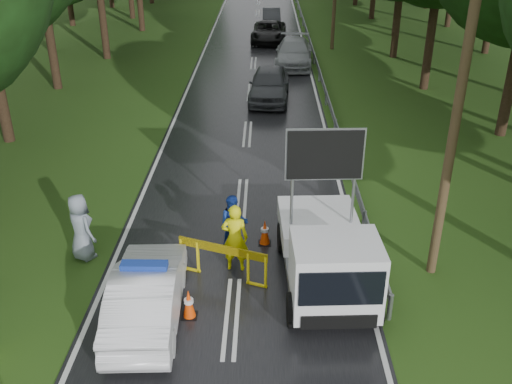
{
  "coord_description": "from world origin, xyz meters",
  "views": [
    {
      "loc": [
        0.76,
        -10.68,
        8.74
      ],
      "look_at": [
        0.5,
        4.0,
        1.3
      ],
      "focal_mm": 40.0,
      "sensor_mm": 36.0,
      "label": 1
    }
  ],
  "objects_px": {
    "barrier": "(222,253)",
    "work_truck": "(327,254)",
    "officer": "(235,238)",
    "queue_car_first": "(269,84)",
    "civilian": "(234,223)",
    "queue_car_fourth": "(271,17)",
    "queue_car_second": "(294,53)",
    "queue_car_third": "(269,32)",
    "police_sedan": "(147,294)"
  },
  "relations": [
    {
      "from": "civilian",
      "to": "queue_car_second",
      "type": "bearing_deg",
      "value": 83.47
    },
    {
      "from": "barrier",
      "to": "queue_car_third",
      "type": "distance_m",
      "value": 28.68
    },
    {
      "from": "queue_car_first",
      "to": "queue_car_second",
      "type": "distance_m",
      "value": 6.99
    },
    {
      "from": "queue_car_third",
      "to": "queue_car_first",
      "type": "bearing_deg",
      "value": -86.74
    },
    {
      "from": "officer",
      "to": "civilian",
      "type": "xyz_separation_m",
      "value": [
        -0.08,
        1.0,
        -0.14
      ]
    },
    {
      "from": "work_truck",
      "to": "civilian",
      "type": "relative_size",
      "value": 2.95
    },
    {
      "from": "barrier",
      "to": "officer",
      "type": "relative_size",
      "value": 1.2
    },
    {
      "from": "civilian",
      "to": "work_truck",
      "type": "bearing_deg",
      "value": -36.88
    },
    {
      "from": "officer",
      "to": "queue_car_first",
      "type": "height_order",
      "value": "officer"
    },
    {
      "from": "officer",
      "to": "queue_car_fourth",
      "type": "xyz_separation_m",
      "value": [
        1.19,
        34.22,
        -0.3
      ]
    },
    {
      "from": "police_sedan",
      "to": "work_truck",
      "type": "relative_size",
      "value": 0.88
    },
    {
      "from": "work_truck",
      "to": "queue_car_second",
      "type": "xyz_separation_m",
      "value": [
        0.13,
        22.42,
        -0.28
      ]
    },
    {
      "from": "officer",
      "to": "civilian",
      "type": "bearing_deg",
      "value": -82.25
    },
    {
      "from": "queue_car_fourth",
      "to": "civilian",
      "type": "bearing_deg",
      "value": -92.89
    },
    {
      "from": "officer",
      "to": "work_truck",
      "type": "bearing_deg",
      "value": 163.41
    },
    {
      "from": "officer",
      "to": "queue_car_fourth",
      "type": "bearing_deg",
      "value": -88.83
    },
    {
      "from": "work_truck",
      "to": "civilian",
      "type": "bearing_deg",
      "value": 139.75
    },
    {
      "from": "civilian",
      "to": "queue_car_third",
      "type": "relative_size",
      "value": 0.33
    },
    {
      "from": "civilian",
      "to": "queue_car_first",
      "type": "distance_m",
      "value": 13.8
    },
    {
      "from": "police_sedan",
      "to": "queue_car_second",
      "type": "distance_m",
      "value": 24.05
    },
    {
      "from": "barrier",
      "to": "queue_car_first",
      "type": "xyz_separation_m",
      "value": [
        1.25,
        15.19,
        0.03
      ]
    },
    {
      "from": "work_truck",
      "to": "queue_car_third",
      "type": "height_order",
      "value": "work_truck"
    },
    {
      "from": "queue_car_second",
      "to": "queue_car_fourth",
      "type": "relative_size",
      "value": 1.3
    },
    {
      "from": "barrier",
      "to": "civilian",
      "type": "distance_m",
      "value": 1.45
    },
    {
      "from": "queue_car_first",
      "to": "queue_car_fourth",
      "type": "height_order",
      "value": "queue_car_first"
    },
    {
      "from": "police_sedan",
      "to": "queue_car_third",
      "type": "distance_m",
      "value": 30.42
    },
    {
      "from": "queue_car_first",
      "to": "queue_car_fourth",
      "type": "distance_m",
      "value": 19.46
    },
    {
      "from": "barrier",
      "to": "work_truck",
      "type": "bearing_deg",
      "value": 11.58
    },
    {
      "from": "queue_car_first",
      "to": "queue_car_third",
      "type": "height_order",
      "value": "queue_car_first"
    },
    {
      "from": "queue_car_second",
      "to": "officer",
      "type": "bearing_deg",
      "value": -92.67
    },
    {
      "from": "work_truck",
      "to": "barrier",
      "type": "relative_size",
      "value": 2.11
    },
    {
      "from": "work_truck",
      "to": "queue_car_fourth",
      "type": "distance_m",
      "value": 35.08
    },
    {
      "from": "queue_car_first",
      "to": "queue_car_third",
      "type": "relative_size",
      "value": 0.94
    },
    {
      "from": "officer",
      "to": "queue_car_second",
      "type": "height_order",
      "value": "officer"
    },
    {
      "from": "officer",
      "to": "police_sedan",
      "type": "bearing_deg",
      "value": 50.03
    },
    {
      "from": "work_truck",
      "to": "civilian",
      "type": "xyz_separation_m",
      "value": [
        -2.4,
        1.83,
        -0.21
      ]
    },
    {
      "from": "work_truck",
      "to": "queue_car_second",
      "type": "height_order",
      "value": "work_truck"
    },
    {
      "from": "officer",
      "to": "queue_car_second",
      "type": "distance_m",
      "value": 21.73
    },
    {
      "from": "civilian",
      "to": "queue_car_fourth",
      "type": "bearing_deg",
      "value": 88.28
    },
    {
      "from": "queue_car_first",
      "to": "civilian",
      "type": "bearing_deg",
      "value": -90.9
    },
    {
      "from": "work_truck",
      "to": "officer",
      "type": "relative_size",
      "value": 2.53
    },
    {
      "from": "officer",
      "to": "queue_car_second",
      "type": "relative_size",
      "value": 0.37
    },
    {
      "from": "work_truck",
      "to": "officer",
      "type": "height_order",
      "value": "work_truck"
    },
    {
      "from": "police_sedan",
      "to": "work_truck",
      "type": "bearing_deg",
      "value": -166.73
    },
    {
      "from": "barrier",
      "to": "officer",
      "type": "bearing_deg",
      "value": 75.52
    },
    {
      "from": "queue_car_first",
      "to": "queue_car_second",
      "type": "relative_size",
      "value": 0.9
    },
    {
      "from": "barrier",
      "to": "queue_car_first",
      "type": "height_order",
      "value": "queue_car_first"
    },
    {
      "from": "queue_car_second",
      "to": "queue_car_fourth",
      "type": "xyz_separation_m",
      "value": [
        -1.26,
        12.63,
        -0.1
      ]
    },
    {
      "from": "barrier",
      "to": "civilian",
      "type": "height_order",
      "value": "civilian"
    },
    {
      "from": "work_truck",
      "to": "officer",
      "type": "bearing_deg",
      "value": 157.36
    }
  ]
}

